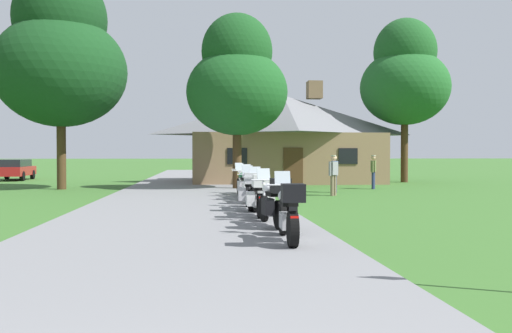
{
  "coord_description": "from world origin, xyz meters",
  "views": [
    {
      "loc": [
        0.54,
        -1.75,
        1.68
      ],
      "look_at": [
        2.71,
        19.44,
        1.23
      ],
      "focal_mm": 37.5,
      "sensor_mm": 36.0,
      "label": 1
    }
  ],
  "objects": [
    {
      "name": "bystander_gray_shirt_beside_signpost",
      "position": [
        5.98,
        19.91,
        0.95
      ],
      "size": [
        0.45,
        0.4,
        1.69
      ],
      "rotation": [
        0.0,
        0.0,
        0.69
      ],
      "color": "#75664C",
      "rests_on": "ground"
    },
    {
      "name": "motorcycle_orange_fifth_in_row",
      "position": [
        2.23,
        16.27,
        0.61
      ],
      "size": [
        0.82,
        2.08,
        1.3
      ],
      "rotation": [
        0.0,
        0.0,
        0.08
      ],
      "color": "black",
      "rests_on": "asphalt_driveway"
    },
    {
      "name": "bystander_blue_shirt_by_tree",
      "position": [
        6.52,
        21.81,
        0.93
      ],
      "size": [
        0.24,
        0.55,
        1.67
      ],
      "rotation": [
        0.0,
        0.0,
        4.78
      ],
      "color": "navy",
      "rests_on": "ground"
    },
    {
      "name": "bystander_olive_shirt_near_lodge",
      "position": [
        9.04,
        24.04,
        0.95
      ],
      "size": [
        0.36,
        0.5,
        1.69
      ],
      "rotation": [
        0.0,
        0.0,
        4.24
      ],
      "color": "navy",
      "rests_on": "ground"
    },
    {
      "name": "stone_lodge",
      "position": [
        5.65,
        31.58,
        2.81
      ],
      "size": [
        11.89,
        8.06,
        6.36
      ],
      "color": "#896B4C",
      "rests_on": "ground"
    },
    {
      "name": "ground_plane",
      "position": [
        0.0,
        20.0,
        0.0
      ],
      "size": [
        500.0,
        500.0,
        0.0
      ],
      "primitive_type": "plane",
      "color": "#386628"
    },
    {
      "name": "motorcycle_blue_fourth_in_row",
      "position": [
        1.97,
        14.0,
        0.61
      ],
      "size": [
        0.73,
        2.08,
        1.3
      ],
      "rotation": [
        0.0,
        0.0,
        -0.02
      ],
      "color": "black",
      "rests_on": "asphalt_driveway"
    },
    {
      "name": "motorcycle_white_third_in_row",
      "position": [
        2.05,
        12.33,
        0.61
      ],
      "size": [
        0.72,
        2.08,
        1.3
      ],
      "rotation": [
        0.0,
        0.0,
        -0.0
      ],
      "color": "black",
      "rests_on": "asphalt_driveway"
    },
    {
      "name": "motorcycle_white_second_in_row",
      "position": [
        2.18,
        10.24,
        0.61
      ],
      "size": [
        0.88,
        2.08,
        1.3
      ],
      "rotation": [
        0.0,
        0.0,
        0.13
      ],
      "color": "black",
      "rests_on": "asphalt_driveway"
    },
    {
      "name": "tree_right_of_lodge",
      "position": [
        13.13,
        30.4,
        6.55
      ],
      "size": [
        5.5,
        5.5,
        10.16
      ],
      "color": "#422D19",
      "rests_on": "ground"
    },
    {
      "name": "tree_by_lodge_front",
      "position": [
        2.29,
        24.48,
        5.36
      ],
      "size": [
        4.97,
        4.97,
        8.62
      ],
      "color": "#422D19",
      "rests_on": "ground"
    },
    {
      "name": "parked_red_suv_far_left",
      "position": [
        -12.05,
        35.73,
        0.78
      ],
      "size": [
        2.19,
        4.73,
        1.4
      ],
      "rotation": [
        0.0,
        0.0,
        0.08
      ],
      "color": "maroon",
      "rests_on": "ground"
    },
    {
      "name": "motorcycle_yellow_farthest_in_row",
      "position": [
        2.22,
        20.16,
        0.62
      ],
      "size": [
        0.68,
        2.08,
        1.3
      ],
      "rotation": [
        0.0,
        0.0,
        0.09
      ],
      "color": "black",
      "rests_on": "asphalt_driveway"
    },
    {
      "name": "motorcycle_green_sixth_in_row",
      "position": [
        2.18,
        18.13,
        0.61
      ],
      "size": [
        0.91,
        2.08,
        1.3
      ],
      "rotation": [
        0.0,
        0.0,
        0.14
      ],
      "color": "black",
      "rests_on": "asphalt_driveway"
    },
    {
      "name": "motorcycle_silver_nearest_to_camera",
      "position": [
        2.15,
        8.07,
        0.62
      ],
      "size": [
        0.66,
        2.08,
        1.3
      ],
      "rotation": [
        0.0,
        0.0,
        -0.03
      ],
      "color": "black",
      "rests_on": "asphalt_driveway"
    },
    {
      "name": "asphalt_driveway",
      "position": [
        0.0,
        18.0,
        0.03
      ],
      "size": [
        6.4,
        80.0,
        0.06
      ],
      "primitive_type": "cube",
      "color": "slate",
      "rests_on": "ground"
    },
    {
      "name": "tree_left_near",
      "position": [
        -6.33,
        25.39,
        6.56
      ],
      "size": [
        6.4,
        6.4,
        10.76
      ],
      "color": "#422D19",
      "rests_on": "ground"
    }
  ]
}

